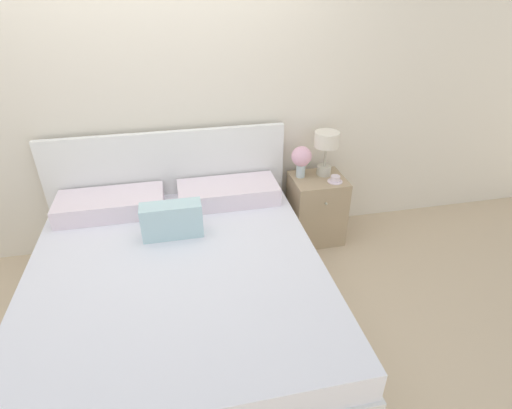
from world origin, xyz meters
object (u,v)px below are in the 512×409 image
Objects in this scene: teacup at (335,179)px; table_lamp at (326,145)px; nightstand at (316,209)px; bed at (179,285)px; flower_vase at (302,158)px.

table_lamp is at bearing 106.50° from teacup.
teacup reaches higher than nightstand.
table_lamp is 3.05× the size of teacup.
teacup is (1.31, 0.62, 0.34)m from bed.
nightstand is 0.48m from flower_vase.
nightstand is at bearing -136.65° from table_lamp.
flower_vase is at bearing 155.02° from nightstand.
nightstand is 0.56m from table_lamp.
teacup is (0.24, -0.15, -0.14)m from flower_vase.
flower_vase reaches higher than teacup.
flower_vase is at bearing 148.18° from teacup.
bed is 7.57× the size of flower_vase.
teacup is at bearing -39.25° from nightstand.
bed is 3.42× the size of nightstand.
nightstand is at bearing 140.75° from teacup.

